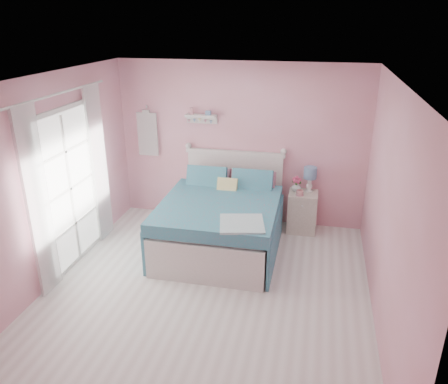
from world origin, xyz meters
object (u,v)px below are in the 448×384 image
at_px(table_lamp, 310,175).
at_px(nightstand, 302,212).
at_px(bed, 222,222).
at_px(vase, 296,187).
at_px(teacup, 300,193).

bearing_deg(table_lamp, nightstand, -131.60).
height_order(bed, table_lamp, bed).
xyz_separation_m(nightstand, vase, (-0.12, 0.04, 0.40)).
distance_m(table_lamp, vase, 0.29).
height_order(bed, nightstand, bed).
distance_m(nightstand, teacup, 0.39).
height_order(bed, teacup, bed).
xyz_separation_m(bed, vase, (1.02, 0.84, 0.32)).
relative_size(bed, teacup, 19.07).
relative_size(nightstand, teacup, 5.92).
distance_m(bed, nightstand, 1.39).
bearing_deg(bed, nightstand, 34.68).
xyz_separation_m(bed, teacup, (1.08, 0.69, 0.28)).
bearing_deg(vase, bed, -140.40).
xyz_separation_m(vase, teacup, (0.07, -0.15, -0.04)).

